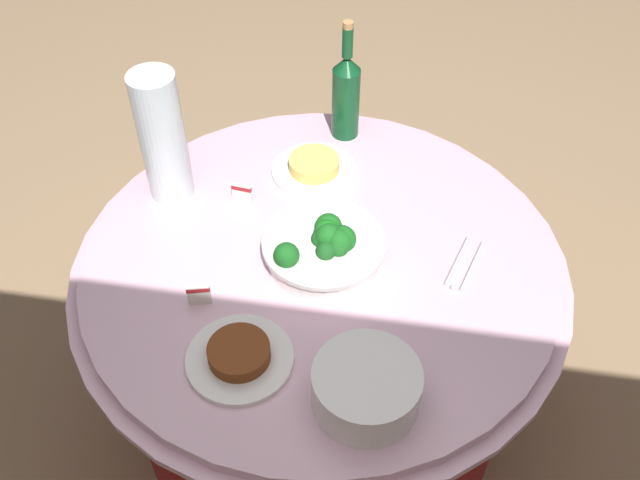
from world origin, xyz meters
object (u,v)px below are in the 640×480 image
object	(u,v)px
plate_stack	(366,387)
decorative_fruit_vase	(163,143)
wine_bottle	(346,94)
label_placard_mid	(242,193)
label_placard_front	(199,294)
food_plate_stir_fry	(239,356)
broccoli_bowl	(325,247)
food_plate_noodles	(314,167)
serving_tongs	(463,266)

from	to	relation	value
plate_stack	decorative_fruit_vase	bearing A→B (deg)	-43.19
wine_bottle	label_placard_mid	xyz separation A→B (m)	(0.21, 0.32, -0.10)
label_placard_front	label_placard_mid	xyz separation A→B (m)	(-0.01, -0.33, 0.00)
food_plate_stir_fry	broccoli_bowl	bearing A→B (deg)	-112.62
decorative_fruit_vase	plate_stack	bearing A→B (deg)	136.81
food_plate_noodles	label_placard_mid	distance (m)	0.21
wine_bottle	label_placard_front	world-z (taller)	wine_bottle
decorative_fruit_vase	serving_tongs	bearing A→B (deg)	169.31
wine_bottle	decorative_fruit_vase	distance (m)	0.50
label_placard_front	label_placard_mid	distance (m)	0.33
wine_bottle	serving_tongs	world-z (taller)	wine_bottle
decorative_fruit_vase	label_placard_front	bearing A→B (deg)	116.63
broccoli_bowl	label_placard_mid	distance (m)	0.28
food_plate_stir_fry	plate_stack	bearing A→B (deg)	169.35
wine_bottle	label_placard_mid	world-z (taller)	wine_bottle
broccoli_bowl	label_placard_front	world-z (taller)	broccoli_bowl
food_plate_noodles	label_placard_front	bearing A→B (deg)	70.07
wine_bottle	food_plate_noodles	distance (m)	0.22
food_plate_noodles	food_plate_stir_fry	bearing A→B (deg)	85.33
plate_stack	food_plate_noodles	bearing A→B (deg)	-71.83
serving_tongs	label_placard_front	world-z (taller)	label_placard_front
broccoli_bowl	wine_bottle	size ratio (longest dim) A/B	0.83
plate_stack	serving_tongs	world-z (taller)	plate_stack
wine_bottle	decorative_fruit_vase	size ratio (longest dim) A/B	0.99
plate_stack	label_placard_mid	size ratio (longest dim) A/B	3.82
broccoli_bowl	serving_tongs	bearing A→B (deg)	-174.39
wine_bottle	food_plate_noodles	xyz separation A→B (m)	(0.06, 0.18, -0.11)
serving_tongs	food_plate_noodles	world-z (taller)	food_plate_noodles
wine_bottle	serving_tongs	bearing A→B (deg)	127.07
wine_bottle	label_placard_front	distance (m)	0.69
broccoli_bowl	wine_bottle	bearing A→B (deg)	-87.45
broccoli_bowl	decorative_fruit_vase	distance (m)	0.46
food_plate_noodles	label_placard_mid	bearing A→B (deg)	41.81
plate_stack	label_placard_mid	bearing A→B (deg)	-54.06
broccoli_bowl	food_plate_stir_fry	xyz separation A→B (m)	(0.13, 0.30, -0.03)
plate_stack	food_plate_noodles	distance (m)	0.68
decorative_fruit_vase	label_placard_front	xyz separation A→B (m)	(-0.17, 0.34, -0.12)
food_plate_stir_fry	label_placard_front	world-z (taller)	label_placard_front
broccoli_bowl	decorative_fruit_vase	size ratio (longest dim) A/B	0.82
food_plate_noodles	label_placard_front	xyz separation A→B (m)	(0.17, 0.47, 0.01)
food_plate_stir_fry	label_placard_mid	bearing A→B (deg)	-76.88
wine_bottle	food_plate_stir_fry	xyz separation A→B (m)	(0.10, 0.78, -0.11)
decorative_fruit_vase	label_placard_mid	size ratio (longest dim) A/B	6.18
broccoli_bowl	label_placard_front	bearing A→B (deg)	34.59
serving_tongs	label_placard_mid	xyz separation A→B (m)	(0.55, -0.13, 0.03)
label_placard_mid	serving_tongs	bearing A→B (deg)	166.81
serving_tongs	food_plate_stir_fry	distance (m)	0.55
food_plate_noodles	broccoli_bowl	bearing A→B (deg)	104.34
food_plate_noodles	food_plate_stir_fry	size ratio (longest dim) A/B	1.00
broccoli_bowl	serving_tongs	xyz separation A→B (m)	(-0.31, -0.03, -0.04)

